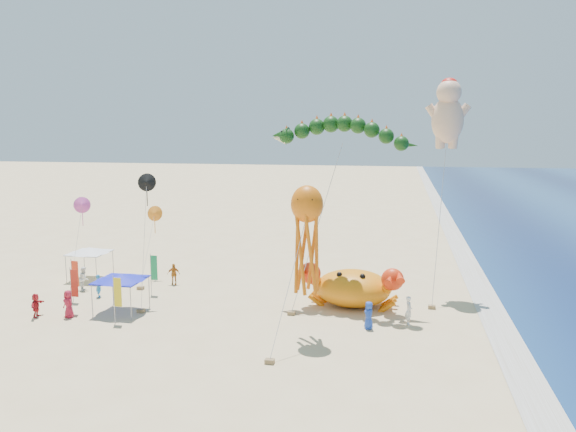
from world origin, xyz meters
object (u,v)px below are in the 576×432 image
Objects in this scene: crab_inflatable at (353,287)px; octopus_kite at (307,231)px; cherub_kite at (448,112)px; canopy_blue at (121,277)px; dragon_kite at (341,137)px; canopy_white at (89,250)px.

octopus_kite is at bearing -109.40° from crab_inflatable.
cherub_kite is 4.85× the size of canopy_blue.
crab_inflatable is at bearing -141.33° from cherub_kite.
crab_inflatable is 10.60m from dragon_kite.
canopy_blue is at bearing -156.64° from cherub_kite.
canopy_blue is at bearing -161.30° from dragon_kite.
crab_inflatable reaches higher than canopy_blue.
canopy_white is at bearing -175.88° from cherub_kite.
canopy_white is at bearing 132.27° from canopy_blue.
dragon_kite reaches higher than crab_inflatable.
cherub_kite reaches higher than canopy_blue.
crab_inflatable is 0.56× the size of dragon_kite.
cherub_kite is 1.76× the size of octopus_kite.
octopus_kite is 22.47m from canopy_white.
octopus_kite is at bearing -126.82° from cherub_kite.
canopy_blue is (-21.90, -9.46, -11.30)m from cherub_kite.
dragon_kite is 3.91× the size of canopy_blue.
canopy_white is (-21.15, 2.51, -9.49)m from dragon_kite.
octopus_kite is at bearing -9.09° from canopy_blue.
canopy_blue is at bearing 170.91° from octopus_kite.
octopus_kite is (-8.66, -11.57, -7.25)m from cherub_kite.
dragon_kite is (-1.08, 0.54, 10.53)m from crab_inflatable.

